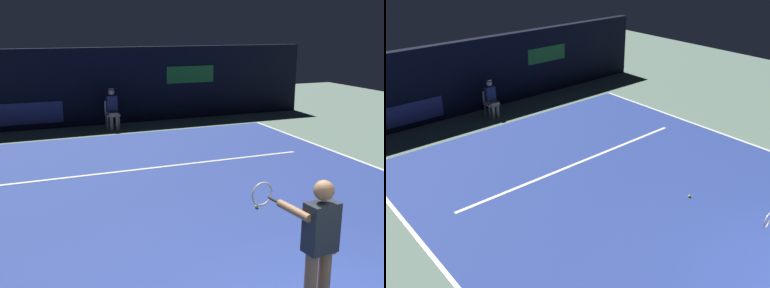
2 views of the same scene
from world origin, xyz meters
TOP-DOWN VIEW (x-y plane):
  - ground_plane at (0.00, 4.81)m, footprint 29.80×29.80m
  - court_surface at (0.00, 4.81)m, footprint 9.80×11.61m
  - line_sideline_left at (4.85, 4.81)m, footprint 0.10×11.61m
  - line_service at (0.00, 6.84)m, footprint 7.64×0.10m
  - back_wall at (-0.00, 12.50)m, footprint 15.03×0.33m
  - tennis_player at (-0.19, 0.45)m, footprint 0.70×0.93m
  - line_judge_on_chair at (-0.05, 11.56)m, footprint 0.45×0.53m
  - tennis_ball at (0.91, 3.70)m, footprint 0.07×0.07m

SIDE VIEW (x-z plane):
  - ground_plane at x=0.00m, z-range 0.00..0.00m
  - court_surface at x=0.00m, z-range 0.00..0.01m
  - line_sideline_left at x=4.85m, z-range 0.01..0.02m
  - line_service at x=0.00m, z-range 0.01..0.02m
  - tennis_ball at x=0.91m, z-range 0.01..0.08m
  - line_judge_on_chair at x=-0.05m, z-range 0.03..1.35m
  - tennis_player at x=-0.19m, z-range 0.12..1.85m
  - back_wall at x=0.00m, z-range 0.00..2.60m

